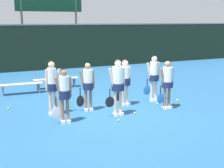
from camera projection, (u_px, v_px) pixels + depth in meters
The scene contains 19 objects.
ground_plane at pixel (113, 111), 10.60m from camera, with size 140.00×140.00×0.00m, color #235684.
fence_windscreen at pixel (47, 47), 18.93m from camera, with size 60.00×0.08×2.79m.
scoreboard at pixel (49, 7), 20.35m from camera, with size 4.39×0.15×4.81m.
bench_courtside at pixel (21, 85), 12.92m from camera, with size 1.78×0.45×0.43m.
bench_far at pixel (56, 80), 14.03m from camera, with size 2.04×0.46×0.44m.
player_0 at pixel (64, 92), 9.18m from camera, with size 0.62×0.34×1.64m.
player_1 at pixel (118, 82), 9.89m from camera, with size 0.70×0.41×1.81m.
player_2 at pixel (167, 81), 10.67m from camera, with size 0.66×0.39×1.66m.
player_3 at pixel (52, 84), 9.95m from camera, with size 0.61×0.33×1.76m.
player_4 at pixel (88, 83), 10.44m from camera, with size 0.63×0.36×1.63m.
player_5 at pixel (125, 78), 11.08m from camera, with size 0.68×0.39×1.66m.
player_6 at pixel (154, 74), 11.64m from camera, with size 0.65×0.36×1.74m.
tennis_ball_0 at pixel (177, 100), 11.85m from camera, with size 0.07×0.07×0.07m, color #CCE033.
tennis_ball_1 at pixel (179, 104), 11.35m from camera, with size 0.07×0.07×0.07m, color #CCE033.
tennis_ball_2 at pixel (119, 120), 9.48m from camera, with size 0.06×0.06×0.06m, color #CCE033.
tennis_ball_3 at pixel (135, 113), 10.22m from camera, with size 0.07×0.07×0.07m, color #CCE033.
tennis_ball_4 at pixel (8, 108), 10.79m from camera, with size 0.07×0.07×0.07m, color #CCE033.
tennis_ball_5 at pixel (157, 104), 11.38m from camera, with size 0.06×0.06×0.06m, color #CCE033.
tennis_ball_6 at pixel (173, 103), 11.41m from camera, with size 0.07×0.07×0.07m, color #CCE033.
Camera 1 is at (-4.27, -9.26, 3.04)m, focal length 50.00 mm.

